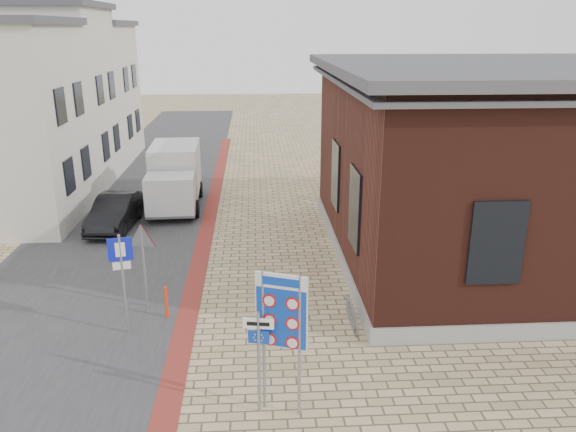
{
  "coord_description": "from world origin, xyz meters",
  "views": [
    {
      "loc": [
        0.01,
        -11.69,
        7.89
      ],
      "look_at": [
        1.05,
        5.19,
        2.2
      ],
      "focal_mm": 35.0,
      "sensor_mm": 36.0,
      "label": 1
    }
  ],
  "objects_px": {
    "border_sign": "(281,314)",
    "parking_sign": "(122,266)",
    "bollard": "(166,303)",
    "essen_sign": "(259,347)",
    "box_truck": "(175,176)",
    "sedan": "(116,212)"
  },
  "relations": [
    {
      "from": "box_truck",
      "to": "parking_sign",
      "type": "relative_size",
      "value": 1.88
    },
    {
      "from": "sedan",
      "to": "essen_sign",
      "type": "height_order",
      "value": "essen_sign"
    },
    {
      "from": "bollard",
      "to": "parking_sign",
      "type": "bearing_deg",
      "value": -139.39
    },
    {
      "from": "sedan",
      "to": "parking_sign",
      "type": "xyz_separation_m",
      "value": [
        2.25,
        -8.71,
        1.29
      ]
    },
    {
      "from": "box_truck",
      "to": "essen_sign",
      "type": "relative_size",
      "value": 2.23
    },
    {
      "from": "border_sign",
      "to": "parking_sign",
      "type": "bearing_deg",
      "value": 159.08
    },
    {
      "from": "parking_sign",
      "to": "box_truck",
      "type": "bearing_deg",
      "value": 78.35
    },
    {
      "from": "essen_sign",
      "to": "bollard",
      "type": "height_order",
      "value": "essen_sign"
    },
    {
      "from": "sedan",
      "to": "bollard",
      "type": "bearing_deg",
      "value": -63.76
    },
    {
      "from": "sedan",
      "to": "border_sign",
      "type": "distance_m",
      "value": 13.82
    },
    {
      "from": "sedan",
      "to": "parking_sign",
      "type": "bearing_deg",
      "value": -71.19
    },
    {
      "from": "box_truck",
      "to": "parking_sign",
      "type": "distance_m",
      "value": 11.48
    },
    {
      "from": "essen_sign",
      "to": "bollard",
      "type": "xyz_separation_m",
      "value": [
        -2.59,
        4.3,
        -1.11
      ]
    },
    {
      "from": "sedan",
      "to": "border_sign",
      "type": "bearing_deg",
      "value": -58.58
    },
    {
      "from": "essen_sign",
      "to": "bollard",
      "type": "relative_size",
      "value": 2.5
    },
    {
      "from": "parking_sign",
      "to": "bollard",
      "type": "height_order",
      "value": "parking_sign"
    },
    {
      "from": "bollard",
      "to": "essen_sign",
      "type": "bearing_deg",
      "value": -58.91
    },
    {
      "from": "box_truck",
      "to": "border_sign",
      "type": "relative_size",
      "value": 1.65
    },
    {
      "from": "sedan",
      "to": "border_sign",
      "type": "height_order",
      "value": "border_sign"
    },
    {
      "from": "sedan",
      "to": "box_truck",
      "type": "xyz_separation_m",
      "value": [
        2.11,
        2.76,
        0.75
      ]
    },
    {
      "from": "border_sign",
      "to": "bollard",
      "type": "height_order",
      "value": "border_sign"
    },
    {
      "from": "essen_sign",
      "to": "border_sign",
      "type": "bearing_deg",
      "value": 9.54
    }
  ]
}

